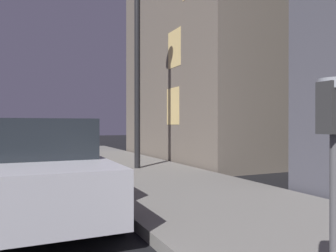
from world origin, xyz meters
TOP-DOWN VIEW (x-y plane):
  - parking_meter at (4.32, 0.91)m, footprint 0.19×0.19m
  - car_silver at (2.85, 4.93)m, footprint 2.17×4.31m
  - car_yellow_cab at (2.85, 10.77)m, footprint 2.15×4.56m
  - car_green at (2.85, 16.30)m, footprint 2.26×4.15m
  - street_lamp at (5.69, 8.17)m, footprint 0.44×0.44m
  - building_mid at (10.70, 10.43)m, footprint 6.81×7.60m

SIDE VIEW (x-z plane):
  - car_silver at x=2.85m, z-range -0.01..1.42m
  - car_green at x=2.85m, z-range -0.01..1.42m
  - car_yellow_cab at x=2.85m, z-range 0.00..1.43m
  - parking_meter at x=4.32m, z-range 0.52..1.99m
  - street_lamp at x=5.69m, z-range 1.05..6.67m
  - building_mid at x=10.70m, z-range 0.00..12.00m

